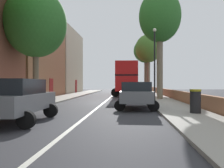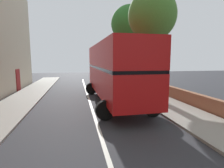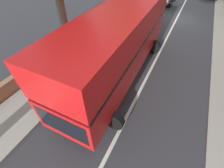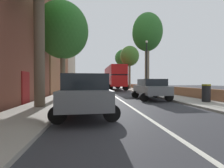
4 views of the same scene
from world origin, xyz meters
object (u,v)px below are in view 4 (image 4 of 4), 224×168
(lamppost_right, at_px, (147,62))
(litter_bin_right, at_px, (206,93))
(street_tree_right_5, at_px, (124,58))
(street_tree_left_0, at_px, (63,31))
(street_tree_right_3, at_px, (147,33))
(double_decker_bus, at_px, (114,77))
(street_tree_right_1, at_px, (130,56))
(parked_car_grey_left_1, at_px, (86,92))
(parked_car_grey_right_2, at_px, (151,88))

(lamppost_right, height_order, litter_bin_right, lamppost_right)
(street_tree_right_5, bearing_deg, street_tree_left_0, -115.17)
(street_tree_right_3, relative_size, litter_bin_right, 8.88)
(double_decker_bus, bearing_deg, street_tree_right_1, 14.22)
(street_tree_left_0, height_order, litter_bin_right, street_tree_left_0)
(parked_car_grey_left_1, bearing_deg, parked_car_grey_right_2, 46.88)
(street_tree_left_0, bearing_deg, parked_car_grey_left_1, -72.85)
(double_decker_bus, height_order, street_tree_left_0, street_tree_left_0)
(double_decker_bus, xyz_separation_m, street_tree_left_0, (-6.53, -13.58, 3.63))
(street_tree_right_3, bearing_deg, litter_bin_right, -88.29)
(street_tree_right_3, bearing_deg, street_tree_right_1, 92.00)
(street_tree_right_5, bearing_deg, lamppost_right, -91.79)
(lamppost_right, bearing_deg, street_tree_left_0, -156.93)
(double_decker_bus, bearing_deg, street_tree_right_3, -67.49)
(street_tree_right_1, bearing_deg, litter_bin_right, -88.16)
(double_decker_bus, xyz_separation_m, street_tree_right_1, (2.98, 0.76, 3.82))
(street_tree_left_0, xyz_separation_m, litter_bin_right, (10.13, -4.92, -5.28))
(litter_bin_right, bearing_deg, street_tree_right_1, 91.84)
(double_decker_bus, height_order, street_tree_right_3, street_tree_right_3)
(parked_car_grey_left_1, bearing_deg, double_decker_bus, 78.77)
(street_tree_right_5, bearing_deg, double_decker_bus, -114.16)
(litter_bin_right, bearing_deg, street_tree_left_0, 154.10)
(parked_car_grey_right_2, height_order, street_tree_right_3, street_tree_right_3)
(parked_car_grey_right_2, bearing_deg, parked_car_grey_left_1, -133.12)
(litter_bin_right, bearing_deg, parked_car_grey_left_1, -161.31)
(double_decker_bus, height_order, street_tree_right_1, street_tree_right_1)
(street_tree_right_5, bearing_deg, parked_car_grey_right_2, -95.83)
(parked_car_grey_left_1, xyz_separation_m, litter_bin_right, (7.80, 2.64, -0.28))
(parked_car_grey_right_2, height_order, lamppost_right, lamppost_right)
(double_decker_bus, relative_size, parked_car_grey_left_1, 2.28)
(street_tree_left_0, relative_size, street_tree_right_1, 1.05)
(parked_car_grey_left_1, distance_m, lamppost_right, 13.61)
(street_tree_right_1, xyz_separation_m, lamppost_right, (-0.38, -10.45, -2.37))
(lamppost_right, bearing_deg, street_tree_right_5, 88.21)
(parked_car_grey_right_2, distance_m, street_tree_right_5, 23.59)
(street_tree_right_3, xyz_separation_m, street_tree_right_5, (-0.16, 14.88, -1.17))
(parked_car_grey_left_1, bearing_deg, litter_bin_right, 18.69)
(parked_car_grey_right_2, bearing_deg, litter_bin_right, -43.91)
(street_tree_right_1, xyz_separation_m, street_tree_right_3, (0.30, -8.68, 1.69))
(parked_car_grey_left_1, bearing_deg, street_tree_left_0, 107.15)
(litter_bin_right, bearing_deg, street_tree_right_5, 91.08)
(parked_car_grey_right_2, relative_size, street_tree_right_3, 0.42)
(street_tree_right_5, height_order, lamppost_right, street_tree_right_5)
(double_decker_bus, height_order, parked_car_grey_left_1, double_decker_bus)
(street_tree_right_1, bearing_deg, double_decker_bus, -165.78)
(street_tree_left_0, bearing_deg, double_decker_bus, 64.32)
(street_tree_right_1, distance_m, street_tree_right_5, 6.23)
(lamppost_right, distance_m, litter_bin_right, 9.39)
(lamppost_right, bearing_deg, parked_car_grey_left_1, -120.71)
(litter_bin_right, bearing_deg, double_decker_bus, 101.01)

